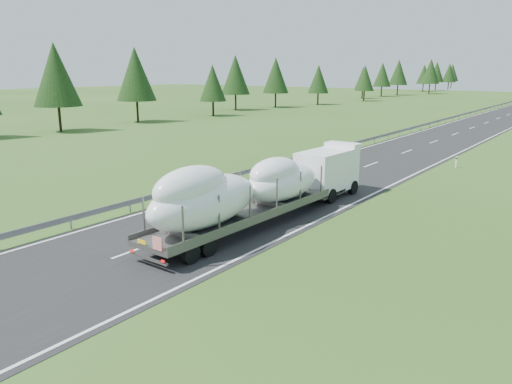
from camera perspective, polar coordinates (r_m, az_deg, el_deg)
The scene contains 4 objects.
ground at distance 24.43m, azimuth -13.38°, elevation -6.43°, with size 400.00×400.00×0.00m, color #2E4F1A.
guardrail at distance 117.11m, azimuth 25.20°, elevation 8.76°, with size 0.10×400.00×0.76m.
tree_line_left at distance 126.83m, azimuth 6.74°, elevation 13.17°, with size 15.78×259.33×12.38m.
boat_truck at distance 27.19m, azimuth 0.67°, elevation 0.67°, with size 2.91×18.32×4.05m.
Camera 1 is at (17.72, -14.63, 8.30)m, focal length 35.00 mm.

